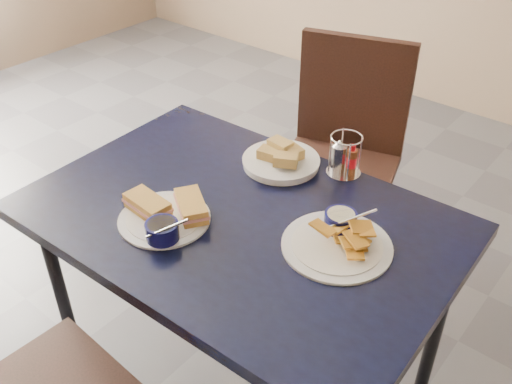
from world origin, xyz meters
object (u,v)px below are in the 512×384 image
Objects in this scene: sandwich_plate at (166,215)px; plantain_plate at (340,237)px; bread_basket at (281,159)px; dining_table at (240,232)px; condiment_caddy at (344,157)px; chair_far at (350,144)px.

sandwich_plate is 0.99× the size of plantain_plate.
plantain_plate is 1.21× the size of bread_basket.
bread_basket is at bearing 102.92° from dining_table.
dining_table is at bearing -106.59° from condiment_caddy.
condiment_caddy reaches higher than sandwich_plate.
bread_basket is 0.20m from condiment_caddy.
plantain_plate is at bearing -30.44° from bread_basket.
plantain_plate is at bearing 14.88° from dining_table.
bread_basket reaches higher than dining_table.
dining_table is 0.22m from sandwich_plate.
dining_table is 0.41m from condiment_caddy.
condiment_caddy is at bearing 26.57° from bread_basket.
bread_basket is 1.81× the size of condiment_caddy.
sandwich_plate is at bearing -99.00° from bread_basket.
dining_table is 1.29× the size of chair_far.
condiment_caddy is at bearing 120.93° from plantain_plate.
sandwich_plate is 0.59m from condiment_caddy.
chair_far is 1.01m from sandwich_plate.
bread_basket is (0.06, -0.55, 0.22)m from chair_far.
chair_far is 3.93× the size of bread_basket.
condiment_caddy is (0.18, 0.09, 0.03)m from bread_basket.
dining_table is 5.08× the size of bread_basket.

